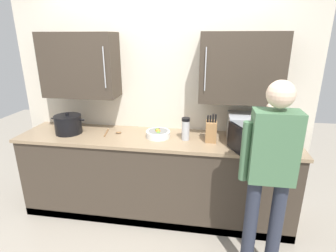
# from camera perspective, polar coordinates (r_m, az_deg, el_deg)

# --- Properties ---
(back_wall_tiled) EXTENTS (3.36, 0.44, 2.61)m
(back_wall_tiled) POSITION_cam_1_polar(r_m,az_deg,el_deg) (3.00, -1.78, 8.11)
(back_wall_tiled) COLOR beige
(back_wall_tiled) RESTS_ON ground_plane
(counter_unit) EXTENTS (2.98, 0.65, 0.94)m
(counter_unit) POSITION_cam_1_polar(r_m,az_deg,el_deg) (3.04, -2.70, -10.72)
(counter_unit) COLOR #3D3328
(counter_unit) RESTS_ON ground_plane
(microwave_oven) EXTENTS (0.59, 0.75, 0.27)m
(microwave_oven) POSITION_cam_1_polar(r_m,az_deg,el_deg) (2.80, 18.15, -0.63)
(microwave_oven) COLOR #B7BABF
(microwave_oven) RESTS_ON counter_unit
(stock_pot) EXTENTS (0.39, 0.29, 0.23)m
(stock_pot) POSITION_cam_1_polar(r_m,az_deg,el_deg) (3.12, -20.73, 0.35)
(stock_pot) COLOR black
(stock_pot) RESTS_ON counter_unit
(wooden_spoon) EXTENTS (0.20, 0.21, 0.02)m
(wooden_spoon) POSITION_cam_1_polar(r_m,az_deg,el_deg) (3.00, -11.86, -1.40)
(wooden_spoon) COLOR brown
(wooden_spoon) RESTS_ON counter_unit
(fruit_bowl) EXTENTS (0.26, 0.26, 0.10)m
(fruit_bowl) POSITION_cam_1_polar(r_m,az_deg,el_deg) (2.82, -2.16, -1.63)
(fruit_bowl) COLOR white
(fruit_bowl) RESTS_ON counter_unit
(thermos_flask) EXTENTS (0.09, 0.09, 0.24)m
(thermos_flask) POSITION_cam_1_polar(r_m,az_deg,el_deg) (2.73, 3.82, -0.60)
(thermos_flask) COLOR #B7BABF
(thermos_flask) RESTS_ON counter_unit
(knife_block) EXTENTS (0.11, 0.15, 0.30)m
(knife_block) POSITION_cam_1_polar(r_m,az_deg,el_deg) (2.73, 9.28, -1.07)
(knife_block) COLOR #A37547
(knife_block) RESTS_ON counter_unit
(person_figure) EXTENTS (0.44, 0.53, 1.68)m
(person_figure) POSITION_cam_1_polar(r_m,az_deg,el_deg) (2.20, 21.17, -8.34)
(person_figure) COLOR #282D3D
(person_figure) RESTS_ON ground_plane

